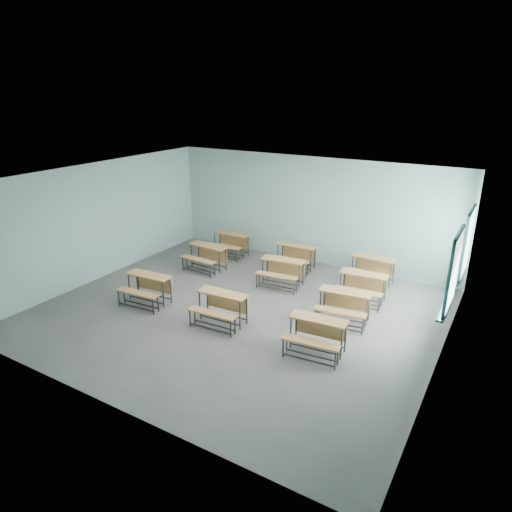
# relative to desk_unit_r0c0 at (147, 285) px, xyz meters

# --- Properties ---
(room) EXTENTS (9.04, 8.04, 3.24)m
(room) POSITION_rel_desk_unit_r0c0_xyz_m (2.30, 0.76, 1.11)
(room) COLOR slate
(room) RESTS_ON ground
(desk_unit_r0c0) EXTENTS (1.20, 0.85, 0.72)m
(desk_unit_r0c0) POSITION_rel_desk_unit_r0c0_xyz_m (0.00, 0.00, 0.00)
(desk_unit_r0c0) COLOR #B87E42
(desk_unit_r0c0) RESTS_ON ground
(desk_unit_r0c1) EXTENTS (1.19, 0.83, 0.72)m
(desk_unit_r0c1) POSITION_rel_desk_unit_r0c0_xyz_m (2.17, 0.05, 0.00)
(desk_unit_r0c1) COLOR #B87E42
(desk_unit_r0c1) RESTS_ON ground
(desk_unit_r0c2) EXTENTS (1.22, 0.88, 0.72)m
(desk_unit_r0c2) POSITION_rel_desk_unit_r0c0_xyz_m (4.52, 0.02, 0.00)
(desk_unit_r0c2) COLOR #B87E42
(desk_unit_r0c2) RESTS_ON ground
(desk_unit_r1c2) EXTENTS (1.24, 0.91, 0.72)m
(desk_unit_r1c2) POSITION_rel_desk_unit_r0c0_xyz_m (4.54, 1.53, 0.00)
(desk_unit_r1c2) COLOR #B87E42
(desk_unit_r1c2) RESTS_ON ground
(desk_unit_r2c0) EXTENTS (1.21, 0.85, 0.72)m
(desk_unit_r2c0) POSITION_rel_desk_unit_r0c0_xyz_m (-0.08, 2.56, 0.00)
(desk_unit_r2c0) COLOR #B87E42
(desk_unit_r2c0) RESTS_ON ground
(desk_unit_r2c1) EXTENTS (1.23, 0.89, 0.72)m
(desk_unit_r2c1) POSITION_rel_desk_unit_r0c0_xyz_m (2.37, 2.64, 0.00)
(desk_unit_r2c1) COLOR #B87E42
(desk_unit_r2c1) RESTS_ON ground
(desk_unit_r2c2) EXTENTS (1.20, 0.85, 0.72)m
(desk_unit_r2c2) POSITION_rel_desk_unit_r0c0_xyz_m (4.55, 2.78, 0.00)
(desk_unit_r2c2) COLOR #B87E42
(desk_unit_r2c2) RESTS_ON ground
(desk_unit_r3c0) EXTENTS (1.19, 0.82, 0.72)m
(desk_unit_r3c0) POSITION_rel_desk_unit_r0c0_xyz_m (-0.14, 3.89, 0.00)
(desk_unit_r3c0) COLOR #B87E42
(desk_unit_r3c0) RESTS_ON ground
(desk_unit_r3c1) EXTENTS (1.18, 0.81, 0.72)m
(desk_unit_r3c1) POSITION_rel_desk_unit_r0c0_xyz_m (2.16, 3.90, 0.00)
(desk_unit_r3c1) COLOR #B87E42
(desk_unit_r3c1) RESTS_ON ground
(desk_unit_r3c2) EXTENTS (1.20, 0.84, 0.72)m
(desk_unit_r3c2) POSITION_rel_desk_unit_r0c0_xyz_m (4.41, 4.03, 0.00)
(desk_unit_r3c2) COLOR #B87E42
(desk_unit_r3c2) RESTS_ON ground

